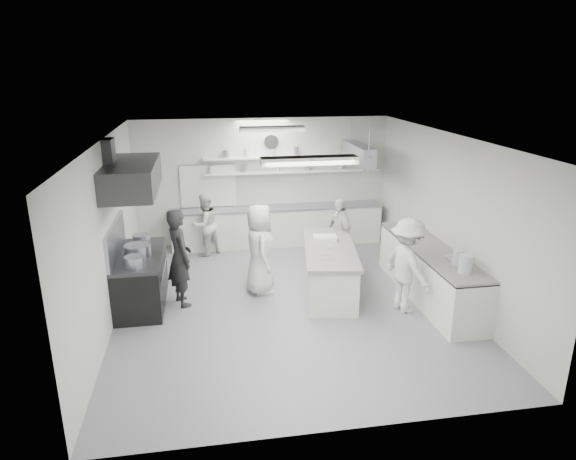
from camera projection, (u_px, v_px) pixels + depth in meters
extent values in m
cube|color=gray|center=(287.00, 303.00, 9.31)|extent=(6.00, 7.00, 0.02)
cube|color=silver|center=(287.00, 137.00, 8.38)|extent=(6.00, 7.00, 0.02)
cube|color=beige|center=(263.00, 182.00, 12.13)|extent=(6.00, 0.04, 3.00)
cube|color=beige|center=(339.00, 318.00, 5.56)|extent=(6.00, 0.04, 3.00)
cube|color=beige|center=(108.00, 233.00, 8.37)|extent=(0.04, 7.00, 3.00)
cube|color=beige|center=(448.00, 216.00, 9.32)|extent=(0.04, 7.00, 3.00)
cube|color=black|center=(141.00, 281.00, 9.13)|extent=(0.80, 1.80, 0.90)
cube|color=#333336|center=(131.00, 177.00, 8.55)|extent=(0.85, 2.00, 0.50)
cube|color=white|center=(278.00, 226.00, 12.21)|extent=(5.00, 0.60, 0.92)
cube|color=white|center=(293.00, 171.00, 12.04)|extent=(4.20, 0.26, 0.04)
cube|color=white|center=(293.00, 157.00, 11.93)|extent=(4.20, 0.26, 0.04)
cube|color=black|center=(208.00, 186.00, 11.92)|extent=(1.30, 0.04, 1.00)
cylinder|color=silver|center=(271.00, 142.00, 11.83)|extent=(0.32, 0.05, 0.32)
cube|color=white|center=(430.00, 273.00, 9.39)|extent=(0.74, 3.30, 0.94)
cube|color=#9FA2AD|center=(359.00, 153.00, 11.16)|extent=(0.30, 1.60, 0.40)
cube|color=white|center=(309.00, 160.00, 6.71)|extent=(1.30, 0.25, 0.10)
cube|color=white|center=(272.00, 129.00, 10.09)|extent=(1.30, 0.25, 0.10)
cube|color=white|center=(329.00, 270.00, 9.67)|extent=(1.23, 2.41, 0.85)
cylinder|color=#9FA2AD|center=(138.00, 252.00, 8.86)|extent=(0.46, 0.46, 0.26)
imported|color=#242424|center=(180.00, 258.00, 9.00)|extent=(0.63, 0.76, 1.78)
imported|color=silver|center=(205.00, 225.00, 11.45)|extent=(0.89, 0.86, 1.44)
imported|color=silver|center=(260.00, 249.00, 9.50)|extent=(0.59, 0.87, 1.72)
imported|color=silver|center=(340.00, 234.00, 10.63)|extent=(0.59, 0.97, 1.54)
imported|color=silver|center=(407.00, 266.00, 8.76)|extent=(0.89, 1.22, 1.69)
imported|color=#9FA2AD|center=(325.00, 259.00, 8.98)|extent=(0.24, 0.24, 0.06)
imported|color=white|center=(326.00, 248.00, 9.52)|extent=(0.28, 0.28, 0.07)
imported|color=white|center=(452.00, 259.00, 8.74)|extent=(0.29, 0.29, 0.06)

